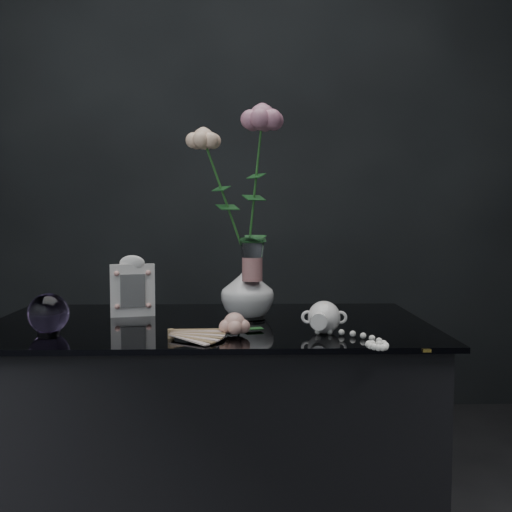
{
  "coord_description": "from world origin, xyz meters",
  "views": [
    {
      "loc": [
        0.08,
        -1.38,
        1.02
      ],
      "look_at": [
        0.11,
        0.04,
        0.92
      ],
      "focal_mm": 42.0,
      "sensor_mm": 36.0,
      "label": 1
    }
  ],
  "objects_px": {
    "paperweight": "(48,313)",
    "pearl_jar": "(324,316)",
    "loose_rose": "(234,324)",
    "wine_glass": "(252,279)",
    "vase": "(247,290)",
    "picture_frame": "(132,286)"
  },
  "relations": [
    {
      "from": "wine_glass",
      "to": "loose_rose",
      "type": "distance_m",
      "value": 0.21
    },
    {
      "from": "loose_rose",
      "to": "wine_glass",
      "type": "bearing_deg",
      "value": 91.07
    },
    {
      "from": "paperweight",
      "to": "loose_rose",
      "type": "distance_m",
      "value": 0.41
    },
    {
      "from": "vase",
      "to": "paperweight",
      "type": "xyz_separation_m",
      "value": [
        -0.43,
        -0.19,
        -0.03
      ]
    },
    {
      "from": "vase",
      "to": "picture_frame",
      "type": "relative_size",
      "value": 0.89
    },
    {
      "from": "paperweight",
      "to": "pearl_jar",
      "type": "height_order",
      "value": "paperweight"
    },
    {
      "from": "vase",
      "to": "loose_rose",
      "type": "height_order",
      "value": "vase"
    },
    {
      "from": "wine_glass",
      "to": "paperweight",
      "type": "bearing_deg",
      "value": -160.88
    },
    {
      "from": "wine_glass",
      "to": "pearl_jar",
      "type": "bearing_deg",
      "value": -45.41
    },
    {
      "from": "loose_rose",
      "to": "paperweight",
      "type": "bearing_deg",
      "value": -171.02
    },
    {
      "from": "loose_rose",
      "to": "pearl_jar",
      "type": "xyz_separation_m",
      "value": [
        0.2,
        0.03,
        0.01
      ]
    },
    {
      "from": "wine_glass",
      "to": "paperweight",
      "type": "distance_m",
      "value": 0.48
    },
    {
      "from": "vase",
      "to": "wine_glass",
      "type": "relative_size",
      "value": 0.68
    },
    {
      "from": "picture_frame",
      "to": "vase",
      "type": "bearing_deg",
      "value": -17.23
    },
    {
      "from": "wine_glass",
      "to": "loose_rose",
      "type": "height_order",
      "value": "wine_glass"
    },
    {
      "from": "wine_glass",
      "to": "pearl_jar",
      "type": "xyz_separation_m",
      "value": [
        0.16,
        -0.16,
        -0.07
      ]
    },
    {
      "from": "vase",
      "to": "paperweight",
      "type": "bearing_deg",
      "value": -156.01
    },
    {
      "from": "wine_glass",
      "to": "picture_frame",
      "type": "bearing_deg",
      "value": 168.52
    },
    {
      "from": "paperweight",
      "to": "pearl_jar",
      "type": "bearing_deg",
      "value": -0.24
    },
    {
      "from": "paperweight",
      "to": "vase",
      "type": "bearing_deg",
      "value": 23.99
    },
    {
      "from": "paperweight",
      "to": "pearl_jar",
      "type": "relative_size",
      "value": 0.34
    },
    {
      "from": "paperweight",
      "to": "picture_frame",
      "type": "bearing_deg",
      "value": 56.48
    }
  ]
}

